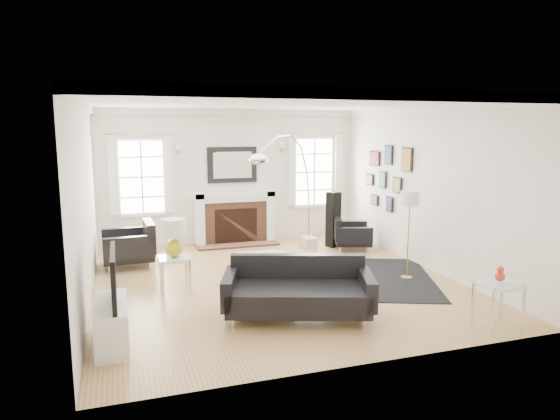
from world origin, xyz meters
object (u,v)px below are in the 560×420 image
object	(u,v)px
arc_floor_lamp	(286,189)
fireplace	(235,218)
gourd_lamp	(174,235)
coffee_table	(264,259)
armchair_right	(350,235)
armchair_left	(132,246)
sofa	(298,291)

from	to	relation	value
arc_floor_lamp	fireplace	bearing A→B (deg)	116.03
fireplace	arc_floor_lamp	world-z (taller)	arc_floor_lamp
gourd_lamp	coffee_table	bearing A→B (deg)	3.10
coffee_table	armchair_right	bearing A→B (deg)	33.26
armchair_left	arc_floor_lamp	xyz separation A→B (m)	(2.80, -0.22, 0.94)
fireplace	armchair_left	size ratio (longest dim) A/B	1.70
armchair_right	gourd_lamp	distance (m)	3.99
sofa	arc_floor_lamp	distance (m)	3.21
sofa	gourd_lamp	bearing A→B (deg)	131.94
coffee_table	fireplace	bearing A→B (deg)	86.79
sofa	arc_floor_lamp	world-z (taller)	arc_floor_lamp
fireplace	armchair_right	xyz separation A→B (m)	(2.08, -1.22, -0.25)
sofa	arc_floor_lamp	size ratio (longest dim) A/B	0.86
armchair_right	armchair_left	bearing A→B (deg)	179.14
arc_floor_lamp	gourd_lamp	bearing A→B (deg)	-148.08
sofa	coffee_table	bearing A→B (deg)	89.60
sofa	armchair_right	bearing A→B (deg)	54.07
arc_floor_lamp	sofa	bearing A→B (deg)	-105.78
coffee_table	gourd_lamp	world-z (taller)	gourd_lamp
sofa	armchair_left	size ratio (longest dim) A/B	2.07
armchair_left	arc_floor_lamp	size ratio (longest dim) A/B	0.42
fireplace	armchair_right	size ratio (longest dim) A/B	1.76
fireplace	armchair_right	distance (m)	2.43
armchair_right	gourd_lamp	size ratio (longest dim) A/B	1.67
fireplace	gourd_lamp	world-z (taller)	fireplace
sofa	armchair_left	bearing A→B (deg)	121.97
fireplace	sofa	world-z (taller)	fireplace
sofa	gourd_lamp	world-z (taller)	gourd_lamp
armchair_right	arc_floor_lamp	xyz separation A→B (m)	(-1.41, -0.15, 1.00)
armchair_right	gourd_lamp	bearing A→B (deg)	-157.07
armchair_left	armchair_right	size ratio (longest dim) A/B	1.03
fireplace	coffee_table	world-z (taller)	fireplace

